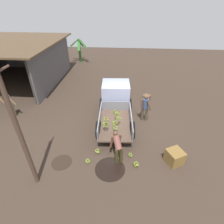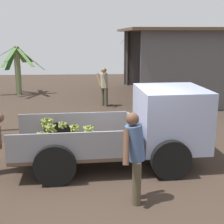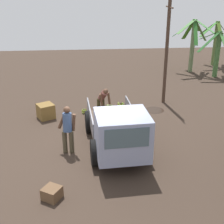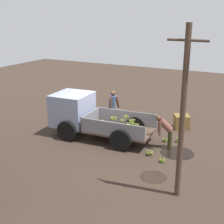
{
  "view_description": "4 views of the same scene",
  "coord_description": "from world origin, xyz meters",
  "px_view_note": "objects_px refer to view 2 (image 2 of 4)",
  "views": [
    {
      "loc": [
        -8.59,
        0.0,
        6.24
      ],
      "look_at": [
        -0.99,
        0.65,
        1.2
      ],
      "focal_mm": 28.0,
      "sensor_mm": 36.0,
      "label": 1
    },
    {
      "loc": [
        -0.63,
        -6.51,
        3.1
      ],
      "look_at": [
        -0.19,
        1.16,
        1.17
      ],
      "focal_mm": 50.0,
      "sensor_mm": 36.0,
      "label": 2
    },
    {
      "loc": [
        9.98,
        -0.52,
        5.69
      ],
      "look_at": [
        -0.88,
        0.46,
        1.08
      ],
      "focal_mm": 50.0,
      "sensor_mm": 36.0,
      "label": 3
    },
    {
      "loc": [
        -6.55,
        11.61,
        5.26
      ],
      "look_at": [
        -1.16,
        1.25,
        1.54
      ],
      "focal_mm": 50.0,
      "sensor_mm": 36.0,
      "label": 4
    }
  ],
  "objects_px": {
    "cargo_truck": "(151,125)",
    "person_bystander_near_shed": "(104,85)",
    "person_foreground_visitor": "(135,153)",
    "banana_bunch_on_ground_1": "(12,152)"
  },
  "relations": [
    {
      "from": "person_foreground_visitor",
      "to": "person_bystander_near_shed",
      "type": "height_order",
      "value": "person_foreground_visitor"
    },
    {
      "from": "cargo_truck",
      "to": "person_bystander_near_shed",
      "type": "xyz_separation_m",
      "value": [
        -0.91,
        6.32,
        -0.05
      ]
    },
    {
      "from": "person_foreground_visitor",
      "to": "banana_bunch_on_ground_1",
      "type": "bearing_deg",
      "value": -32.01
    },
    {
      "from": "person_foreground_visitor",
      "to": "person_bystander_near_shed",
      "type": "xyz_separation_m",
      "value": [
        -0.3,
        8.07,
        -0.03
      ]
    },
    {
      "from": "banana_bunch_on_ground_1",
      "to": "person_foreground_visitor",
      "type": "bearing_deg",
      "value": -39.7
    },
    {
      "from": "cargo_truck",
      "to": "person_foreground_visitor",
      "type": "height_order",
      "value": "cargo_truck"
    },
    {
      "from": "cargo_truck",
      "to": "banana_bunch_on_ground_1",
      "type": "relative_size",
      "value": 16.43
    },
    {
      "from": "person_bystander_near_shed",
      "to": "banana_bunch_on_ground_1",
      "type": "relative_size",
      "value": 6.06
    },
    {
      "from": "person_foreground_visitor",
      "to": "banana_bunch_on_ground_1",
      "type": "relative_size",
      "value": 6.24
    },
    {
      "from": "person_foreground_visitor",
      "to": "person_bystander_near_shed",
      "type": "relative_size",
      "value": 1.03
    }
  ]
}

